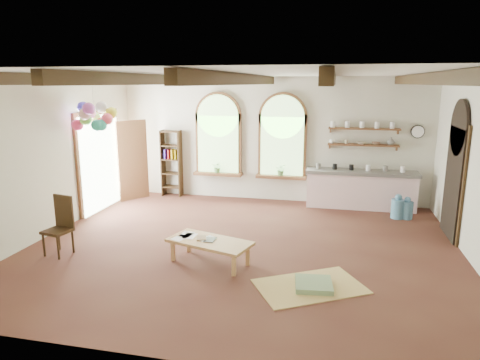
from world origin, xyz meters
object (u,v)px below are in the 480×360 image
(side_chair, at_px, (59,238))
(balloon_cluster, at_px, (94,117))
(coffee_table, at_px, (210,243))
(kitchen_counter, at_px, (361,189))

(side_chair, xyz_separation_m, balloon_cluster, (-0.23, 1.85, 2.03))
(coffee_table, height_order, balloon_cluster, balloon_cluster)
(kitchen_counter, bearing_deg, side_chair, -142.20)
(kitchen_counter, xyz_separation_m, coffee_table, (-2.70, -4.04, -0.11))
(coffee_table, bearing_deg, kitchen_counter, 56.24)
(side_chair, height_order, balloon_cluster, balloon_cluster)
(kitchen_counter, distance_m, balloon_cluster, 6.46)
(kitchen_counter, height_order, balloon_cluster, balloon_cluster)
(side_chair, bearing_deg, balloon_cluster, 97.17)
(kitchen_counter, relative_size, balloon_cluster, 2.32)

